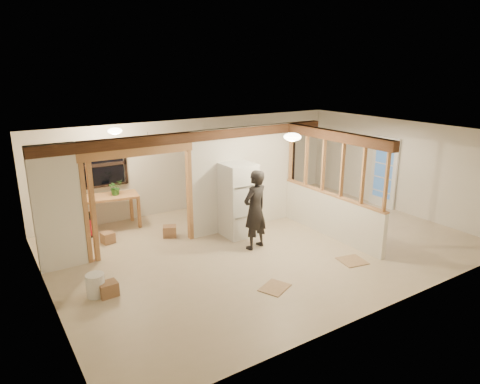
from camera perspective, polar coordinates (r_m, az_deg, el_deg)
floor at (r=9.77m, az=3.25°, el=-6.95°), size 9.00×6.50×0.01m
ceiling at (r=9.08m, az=3.50°, el=7.72°), size 9.00×6.50×0.01m
wall_back at (r=12.04m, az=-5.76°, el=3.80°), size 9.00×0.01×2.50m
wall_front at (r=7.13m, az=18.96°, el=-6.08°), size 9.00×0.01×2.50m
wall_left at (r=7.74m, az=-24.82°, el=-4.95°), size 0.01×6.50×2.50m
wall_right at (r=12.46m, az=20.40°, el=3.27°), size 0.01×6.50×2.50m
partition_left_stub at (r=8.93m, az=-23.15°, el=-2.01°), size 0.90×0.12×2.50m
partition_center at (r=10.41m, az=0.38°, el=1.86°), size 2.80×0.12×2.50m
doorway_frame at (r=9.35m, az=-13.11°, el=-1.25°), size 2.46×0.14×2.20m
header_beam_back at (r=9.59m, az=-5.68°, el=7.42°), size 7.00×0.18×0.22m
header_beam_right at (r=9.83m, az=12.51°, el=7.33°), size 0.18×3.30×0.22m
pony_wall at (r=10.28m, az=11.87°, el=-3.06°), size 0.12×3.20×1.00m
stud_partition at (r=9.96m, az=12.26°, el=3.25°), size 0.14×3.20×1.32m
window_back at (r=11.00m, az=-17.77°, el=3.48°), size 1.12×0.10×1.10m
french_door at (r=12.69m, az=18.64°, el=2.50°), size 0.12×0.86×2.00m
ceiling_dome_main at (r=8.87m, az=7.00°, el=7.30°), size 0.36×0.36×0.16m
ceiling_dome_util at (r=10.04m, az=-16.33°, el=7.83°), size 0.32×0.32×0.14m
hanging_bulb at (r=9.59m, az=-12.10°, el=5.92°), size 0.07×0.07×0.07m
refrigerator at (r=9.98m, az=-0.25°, el=-1.06°), size 0.72×0.70×1.74m
woman at (r=9.26m, az=2.02°, el=-2.39°), size 0.73×0.56×1.77m
work_table at (r=10.95m, az=-16.91°, el=-2.61°), size 1.45×0.89×0.86m
potted_plant at (r=10.79m, az=-16.29°, el=0.61°), size 0.41×0.38×0.38m
shop_vac at (r=10.73m, az=-19.68°, el=-4.14°), size 0.53×0.53×0.55m
bookshelf at (r=13.49m, az=5.62°, el=3.20°), size 0.79×0.26×1.59m
bucket at (r=8.03m, az=-18.70°, el=-11.68°), size 0.35×0.35×0.41m
box_util_a at (r=10.25m, az=-9.36°, el=-5.19°), size 0.39×0.37×0.26m
box_util_b at (r=10.23m, az=-17.21°, el=-5.83°), size 0.31×0.31×0.25m
box_front at (r=8.00m, az=-17.16°, el=-12.26°), size 0.33×0.27×0.26m
floor_panel_near at (r=9.23m, az=14.74°, el=-8.86°), size 0.59×0.59×0.02m
floor_panel_far at (r=7.98m, az=4.65°, el=-12.59°), size 0.66×0.61×0.02m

